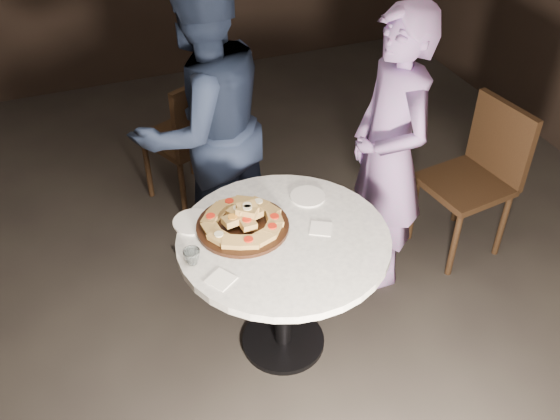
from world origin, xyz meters
name	(u,v)px	position (x,y,z in m)	size (l,w,h in m)	color
floor	(257,333)	(0.00, 0.00, 0.00)	(7.00, 7.00, 0.00)	black
table	(284,259)	(0.12, -0.12, 0.65)	(1.36, 1.36, 0.80)	black
serving_board	(243,226)	(-0.05, 0.02, 0.81)	(0.47, 0.47, 0.02)	black
focaccia_pile	(243,219)	(-0.04, 0.02, 0.85)	(0.42, 0.42, 0.11)	#A88041
plate_left	(194,222)	(-0.27, 0.14, 0.81)	(0.21, 0.21, 0.01)	white
plate_right	(308,197)	(0.36, 0.13, 0.81)	(0.19, 0.19, 0.01)	white
water_glass	(192,257)	(-0.35, -0.14, 0.84)	(0.08, 0.08, 0.08)	silver
napkin_near	(221,280)	(-0.26, -0.30, 0.80)	(0.11, 0.11, 0.01)	white
napkin_far	(321,229)	(0.31, -0.14, 0.80)	(0.11, 0.11, 0.01)	white
chair_far	(192,133)	(0.03, 1.35, 0.59)	(0.64, 0.65, 1.02)	black
chair_right	(479,170)	(1.60, 0.26, 0.58)	(0.55, 0.53, 1.01)	black
diner_navy	(203,126)	(-0.02, 0.82, 0.94)	(0.91, 0.71, 1.88)	#151D32
diner_teal	(389,154)	(0.91, 0.25, 0.87)	(0.64, 0.42, 1.74)	#7B629E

